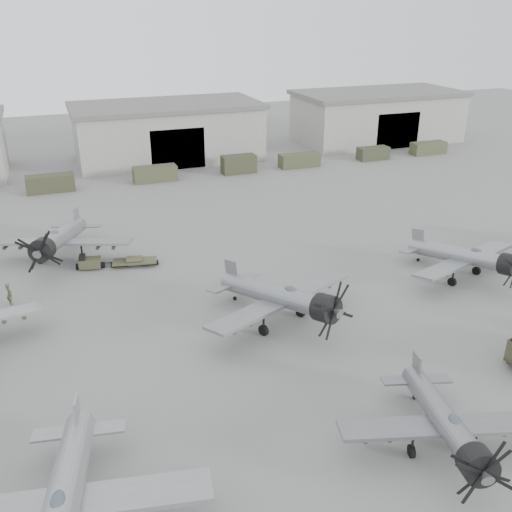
{
  "coord_description": "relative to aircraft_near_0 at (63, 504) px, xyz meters",
  "views": [
    {
      "loc": [
        -18.25,
        -27.24,
        22.78
      ],
      "look_at": [
        -2.35,
        15.57,
        2.5
      ],
      "focal_mm": 40.0,
      "sensor_mm": 36.0,
      "label": 1
    }
  ],
  "objects": [
    {
      "name": "ground",
      "position": [
        19.82,
        6.79,
        -2.45
      ],
      "size": [
        220.0,
        220.0,
        0.0
      ],
      "primitive_type": "plane",
      "color": "slate",
      "rests_on": "ground"
    },
    {
      "name": "hangar_center",
      "position": [
        19.82,
        68.75,
        1.92
      ],
      "size": [
        29.0,
        14.8,
        8.7
      ],
      "color": "#ADACA2",
      "rests_on": "ground"
    },
    {
      "name": "hangar_right",
      "position": [
        57.82,
        68.75,
        1.92
      ],
      "size": [
        29.0,
        14.8,
        8.7
      ],
      "color": "#ADACA2",
      "rests_on": "ground"
    },
    {
      "name": "support_truck_2",
      "position": [
        1.39,
        56.79,
        -1.32
      ],
      "size": [
        6.1,
        2.2,
        2.25
      ],
      "primitive_type": "cube",
      "color": "#363925",
      "rests_on": "ground"
    },
    {
      "name": "support_truck_3",
      "position": [
        15.24,
        56.79,
        -1.38
      ],
      "size": [
        6.01,
        2.2,
        2.13
      ],
      "primitive_type": "cube",
      "color": "#42452D",
      "rests_on": "ground"
    },
    {
      "name": "support_truck_4",
      "position": [
        27.55,
        56.79,
        -1.15
      ],
      "size": [
        4.97,
        2.2,
        2.59
      ],
      "primitive_type": "cube",
      "color": "#363925",
      "rests_on": "ground"
    },
    {
      "name": "support_truck_5",
      "position": [
        37.28,
        56.79,
        -1.43
      ],
      "size": [
        6.19,
        2.2,
        2.03
      ],
      "primitive_type": "cube",
      "color": "#40432C",
      "rests_on": "ground"
    },
    {
      "name": "support_truck_6",
      "position": [
        50.12,
        56.79,
        -1.46
      ],
      "size": [
        4.98,
        2.2,
        1.97
      ],
      "primitive_type": "cube",
      "color": "#353B26",
      "rests_on": "ground"
    },
    {
      "name": "support_truck_7",
      "position": [
        60.56,
        56.79,
        -1.46
      ],
      "size": [
        5.92,
        2.2,
        1.97
      ],
      "primitive_type": "cube",
      "color": "#42472E",
      "rests_on": "ground"
    },
    {
      "name": "aircraft_near_0",
      "position": [
        0.0,
        0.0,
        0.0
      ],
      "size": [
        13.56,
        12.2,
        5.38
      ],
      "rotation": [
        0.0,
        0.0,
        -0.18
      ],
      "color": "gray",
      "rests_on": "ground"
    },
    {
      "name": "aircraft_near_1",
      "position": [
        19.64,
        -1.38,
        -0.32
      ],
      "size": [
        11.72,
        10.55,
        4.68
      ],
      "rotation": [
        0.0,
        0.0,
        -0.29
      ],
      "color": "gray",
      "rests_on": "ground"
    },
    {
      "name": "aircraft_mid_1",
      "position": [
        16.82,
        14.43,
        0.01
      ],
      "size": [
        13.28,
        12.02,
        5.41
      ],
      "rotation": [
        0.0,
        0.0,
        0.4
      ],
      "color": "gray",
      "rests_on": "ground"
    },
    {
      "name": "aircraft_mid_2",
      "position": [
        35.23,
        16.05,
        -0.2
      ],
      "size": [
        12.34,
        11.11,
        4.94
      ],
      "rotation": [
        0.0,
        0.0,
        0.3
      ],
      "color": "gray",
      "rests_on": "ground"
    },
    {
      "name": "aircraft_far_0",
      "position": [
        1.36,
        32.47,
        0.01
      ],
      "size": [
        13.41,
        12.1,
        5.41
      ],
      "rotation": [
        0.0,
        0.0,
        -0.36
      ],
      "color": "gray",
      "rests_on": "ground"
    },
    {
      "name": "tug_trailer",
      "position": [
        5.37,
        30.02,
        -1.91
      ],
      "size": [
        7.23,
        2.77,
        1.43
      ],
      "rotation": [
        0.0,
        0.0,
        -0.21
      ],
      "color": "#44432C",
      "rests_on": "ground"
    },
    {
      "name": "ground_crew",
      "position": [
        -3.0,
        25.47,
        -1.49
      ],
      "size": [
        0.68,
        0.82,
        1.93
      ],
      "primitive_type": "imported",
      "rotation": [
        0.0,
        0.0,
        1.93
      ],
      "color": "#40482F",
      "rests_on": "ground"
    }
  ]
}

